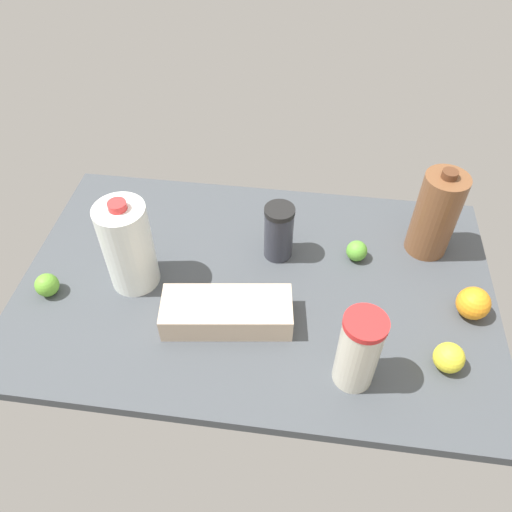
# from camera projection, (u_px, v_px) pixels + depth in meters

# --- Properties ---
(countertop) EXTENTS (1.20, 0.76, 0.03)m
(countertop) POSITION_uv_depth(u_px,v_px,m) (256.00, 286.00, 1.29)
(countertop) COLOR #43484E
(countertop) RESTS_ON ground
(milk_jug) EXTENTS (0.12, 0.12, 0.26)m
(milk_jug) POSITION_uv_depth(u_px,v_px,m) (128.00, 246.00, 1.20)
(milk_jug) COLOR white
(milk_jug) RESTS_ON countertop
(shaker_bottle) EXTENTS (0.08, 0.08, 0.16)m
(shaker_bottle) POSITION_uv_depth(u_px,v_px,m) (279.00, 232.00, 1.29)
(shaker_bottle) COLOR #333540
(shaker_bottle) RESTS_ON countertop
(chocolate_milk_jug) EXTENTS (0.11, 0.11, 0.26)m
(chocolate_milk_jug) POSITION_uv_depth(u_px,v_px,m) (436.00, 214.00, 1.27)
(chocolate_milk_jug) COLOR brown
(chocolate_milk_jug) RESTS_ON countertop
(egg_carton) EXTENTS (0.32, 0.16, 0.07)m
(egg_carton) POSITION_uv_depth(u_px,v_px,m) (227.00, 312.00, 1.17)
(egg_carton) COLOR beige
(egg_carton) RESTS_ON countertop
(tumbler_cup) EXTENTS (0.09, 0.09, 0.20)m
(tumbler_cup) POSITION_uv_depth(u_px,v_px,m) (359.00, 351.00, 1.02)
(tumbler_cup) COLOR beige
(tumbler_cup) RESTS_ON countertop
(lime_beside_bowl) EXTENTS (0.06, 0.06, 0.06)m
(lime_beside_bowl) POSITION_uv_depth(u_px,v_px,m) (357.00, 251.00, 1.31)
(lime_beside_bowl) COLOR #5DA936
(lime_beside_bowl) RESTS_ON countertop
(lemon_loose) EXTENTS (0.07, 0.07, 0.07)m
(lemon_loose) POSITION_uv_depth(u_px,v_px,m) (449.00, 358.00, 1.08)
(lemon_loose) COLOR yellow
(lemon_loose) RESTS_ON countertop
(orange_far_back) EXTENTS (0.08, 0.08, 0.08)m
(orange_far_back) POSITION_uv_depth(u_px,v_px,m) (473.00, 303.00, 1.18)
(orange_far_back) COLOR orange
(orange_far_back) RESTS_ON countertop
(lime_by_jug) EXTENTS (0.06, 0.06, 0.06)m
(lime_by_jug) POSITION_uv_depth(u_px,v_px,m) (47.00, 285.00, 1.23)
(lime_by_jug) COLOR #64A931
(lime_by_jug) RESTS_ON countertop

